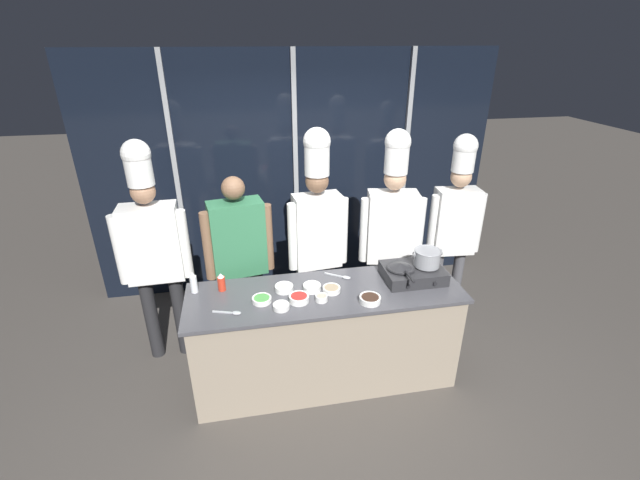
{
  "coord_description": "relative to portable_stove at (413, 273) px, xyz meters",
  "views": [
    {
      "loc": [
        -0.6,
        -2.91,
        2.79
      ],
      "look_at": [
        0.0,
        0.25,
        1.26
      ],
      "focal_mm": 24.0,
      "sensor_mm": 36.0,
      "label": 1
    }
  ],
  "objects": [
    {
      "name": "portable_stove",
      "position": [
        0.0,
        0.0,
        0.0
      ],
      "size": [
        0.5,
        0.39,
        0.12
      ],
      "color": "#28282B",
      "rests_on": "demo_counter"
    },
    {
      "name": "prep_bowl_mushrooms",
      "position": [
        -0.73,
        -0.07,
        -0.03
      ],
      "size": [
        0.15,
        0.15,
        0.04
      ],
      "color": "white",
      "rests_on": "demo_counter"
    },
    {
      "name": "prep_bowl_soy_glaze",
      "position": [
        -0.46,
        -0.28,
        -0.03
      ],
      "size": [
        0.17,
        0.17,
        0.05
      ],
      "color": "white",
      "rests_on": "demo_counter"
    },
    {
      "name": "frying_pan",
      "position": [
        -0.12,
        -0.0,
        0.08
      ],
      "size": [
        0.24,
        0.41,
        0.04
      ],
      "color": "#232326",
      "rests_on": "portable_stove"
    },
    {
      "name": "prep_bowl_shrimp",
      "position": [
        -0.83,
        -0.19,
        -0.03
      ],
      "size": [
        0.1,
        0.1,
        0.05
      ],
      "color": "white",
      "rests_on": "demo_counter"
    },
    {
      "name": "demo_counter",
      "position": [
        -0.77,
        -0.07,
        -0.51
      ],
      "size": [
        2.26,
        0.7,
        0.91
      ],
      "color": "gray",
      "rests_on": "ground_plane"
    },
    {
      "name": "prep_bowl_scallions",
      "position": [
        -1.3,
        -0.12,
        -0.03
      ],
      "size": [
        0.15,
        0.15,
        0.04
      ],
      "color": "white",
      "rests_on": "demo_counter"
    },
    {
      "name": "prep_bowl_noodles",
      "position": [
        -1.1,
        0.01,
        -0.03
      ],
      "size": [
        0.15,
        0.15,
        0.05
      ],
      "color": "white",
      "rests_on": "demo_counter"
    },
    {
      "name": "serving_spoon_slotted",
      "position": [
        -0.58,
        0.13,
        -0.05
      ],
      "size": [
        0.22,
        0.16,
        0.02
      ],
      "color": "#B2B5BA",
      "rests_on": "demo_counter"
    },
    {
      "name": "stock_pot",
      "position": [
        0.12,
        0.0,
        0.14
      ],
      "size": [
        0.25,
        0.22,
        0.14
      ],
      "color": "#93969B",
      "rests_on": "portable_stove"
    },
    {
      "name": "squeeze_bottle_clear",
      "position": [
        -1.82,
        0.13,
        0.03
      ],
      "size": [
        0.06,
        0.06,
        0.19
      ],
      "color": "white",
      "rests_on": "demo_counter"
    },
    {
      "name": "chef_head",
      "position": [
        -2.17,
        0.54,
        0.23
      ],
      "size": [
        0.62,
        0.26,
        2.07
      ],
      "rotation": [
        0.0,
        0.0,
        3.17
      ],
      "color": "#232326",
      "rests_on": "ground_plane"
    },
    {
      "name": "chef_line",
      "position": [
        -0.03,
        0.5,
        0.24
      ],
      "size": [
        0.59,
        0.31,
        2.08
      ],
      "rotation": [
        0.0,
        0.0,
        2.97
      ],
      "color": "#232326",
      "rests_on": "ground_plane"
    },
    {
      "name": "squeeze_bottle_chili",
      "position": [
        -1.6,
        0.12,
        0.02
      ],
      "size": [
        0.06,
        0.06,
        0.16
      ],
      "color": "red",
      "rests_on": "demo_counter"
    },
    {
      "name": "chef_pastry",
      "position": [
        0.65,
        0.58,
        0.22
      ],
      "size": [
        0.54,
        0.25,
        2.0
      ],
      "rotation": [
        0.0,
        0.0,
        3.06
      ],
      "color": "#4C4C51",
      "rests_on": "ground_plane"
    },
    {
      "name": "prep_bowl_bean_sprouts",
      "position": [
        -1.16,
        -0.24,
        -0.03
      ],
      "size": [
        0.13,
        0.13,
        0.04
      ],
      "color": "white",
      "rests_on": "demo_counter"
    },
    {
      "name": "window_wall_back",
      "position": [
        -0.77,
        1.69,
        0.39
      ],
      "size": [
        4.53,
        0.09,
        2.7
      ],
      "color": "black",
      "rests_on": "ground_plane"
    },
    {
      "name": "prep_bowl_onion",
      "position": [
        -0.88,
        -0.02,
        -0.03
      ],
      "size": [
        0.15,
        0.15,
        0.05
      ],
      "color": "white",
      "rests_on": "demo_counter"
    },
    {
      "name": "ground_plane",
      "position": [
        -0.77,
        -0.07,
        -0.96
      ],
      "size": [
        24.0,
        24.0,
        0.0
      ],
      "primitive_type": "plane",
      "color": "#47423D"
    },
    {
      "name": "person_guest",
      "position": [
        -1.45,
        0.52,
        0.09
      ],
      "size": [
        0.61,
        0.32,
        1.74
      ],
      "rotation": [
        0.0,
        0.0,
        3.31
      ],
      "color": "#4C4C51",
      "rests_on": "ground_plane"
    },
    {
      "name": "prep_bowl_bell_pepper",
      "position": [
        -1.01,
        -0.17,
        -0.02
      ],
      "size": [
        0.16,
        0.16,
        0.06
      ],
      "color": "white",
      "rests_on": "demo_counter"
    },
    {
      "name": "chef_sous",
      "position": [
        -0.74,
        0.5,
        0.28
      ],
      "size": [
        0.56,
        0.26,
        2.12
      ],
      "rotation": [
        0.0,
        0.0,
        3.25
      ],
      "color": "#232326",
      "rests_on": "ground_plane"
    },
    {
      "name": "serving_spoon_solid",
      "position": [
        -1.53,
        -0.23,
        -0.05
      ],
      "size": [
        0.22,
        0.1,
        0.02
      ],
      "color": "#B2B5BA",
      "rests_on": "demo_counter"
    }
  ]
}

